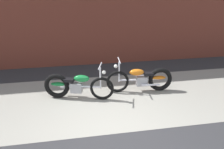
{
  "coord_description": "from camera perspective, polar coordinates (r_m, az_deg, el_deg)",
  "views": [
    {
      "loc": [
        -0.94,
        -4.58,
        3.19
      ],
      "look_at": [
        0.27,
        1.72,
        0.75
      ],
      "focal_mm": 39.9,
      "sensor_mm": 36.0,
      "label": 1
    }
  ],
  "objects": [
    {
      "name": "ground_plane",
      "position": [
        5.66,
        0.58,
        -13.47
      ],
      "size": [
        80.0,
        80.0,
        0.0
      ],
      "primitive_type": "plane",
      "color": "#2D2D30"
    },
    {
      "name": "motorcycle_green",
      "position": [
        7.13,
        -8.78,
        -2.5
      ],
      "size": [
        1.95,
        0.81,
        1.03
      ],
      "rotation": [
        0.0,
        0.0,
        -0.29
      ],
      "color": "black",
      "rests_on": "ground"
    },
    {
      "name": "motorcycle_orange",
      "position": [
        7.57,
        7.4,
        -1.02
      ],
      "size": [
        2.01,
        0.59,
        1.03
      ],
      "rotation": [
        0.0,
        0.0,
        3.04
      ],
      "color": "black",
      "rests_on": "ground"
    },
    {
      "name": "sidewalk_slab",
      "position": [
        7.15,
        -2.21,
        -5.67
      ],
      "size": [
        36.0,
        3.5,
        0.01
      ],
      "primitive_type": "cube",
      "color": "gray",
      "rests_on": "ground"
    }
  ]
}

